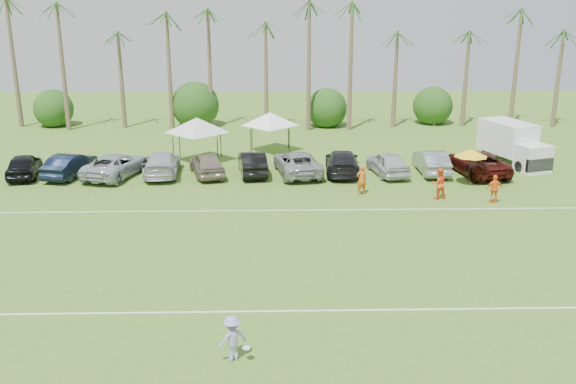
{
  "coord_description": "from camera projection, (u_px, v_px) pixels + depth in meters",
  "views": [
    {
      "loc": [
        1.01,
        -20.16,
        11.66
      ],
      "look_at": [
        1.82,
        12.32,
        1.6
      ],
      "focal_mm": 40.0,
      "sensor_mm": 36.0,
      "label": 1
    }
  ],
  "objects": [
    {
      "name": "box_truck",
      "position": [
        514.0,
        143.0,
        45.34
      ],
      "size": [
        3.83,
        6.12,
        2.96
      ],
      "rotation": [
        0.0,
        0.0,
        0.32
      ],
      "color": "white",
      "rests_on": "ground"
    },
    {
      "name": "palm_tree_9",
      "position": [
        463.0,
        33.0,
        56.92
      ],
      "size": [
        2.4,
        2.4,
        9.9
      ],
      "color": "brown",
      "rests_on": "ground"
    },
    {
      "name": "frisbee_player",
      "position": [
        232.0,
        338.0,
        21.14
      ],
      "size": [
        1.19,
        1.01,
        1.59
      ],
      "rotation": [
        0.0,
        0.0,
        3.64
      ],
      "color": "#9892CF",
      "rests_on": "ground"
    },
    {
      "name": "sideline_player_c",
      "position": [
        495.0,
        189.0,
        37.11
      ],
      "size": [
        0.99,
        0.42,
        1.69
      ],
      "primitive_type": "imported",
      "rotation": [
        0.0,
        0.0,
        3.15
      ],
      "color": "orange",
      "rests_on": "ground"
    },
    {
      "name": "palm_tree_10",
      "position": [
        519.0,
        23.0,
        56.79
      ],
      "size": [
        2.4,
        2.4,
        10.9
      ],
      "color": "brown",
      "rests_on": "ground"
    },
    {
      "name": "canopy_tent_right",
      "position": [
        270.0,
        112.0,
        48.6
      ],
      "size": [
        4.42,
        4.42,
        3.58
      ],
      "color": "black",
      "rests_on": "ground"
    },
    {
      "name": "palm_tree_7",
      "position": [
        351.0,
        13.0,
        56.18
      ],
      "size": [
        2.4,
        2.4,
        11.9
      ],
      "color": "brown",
      "rests_on": "ground"
    },
    {
      "name": "bush_tree_3",
      "position": [
        433.0,
        104.0,
        59.77
      ],
      "size": [
        4.0,
        4.0,
        4.0
      ],
      "color": "brown",
      "rests_on": "ground"
    },
    {
      "name": "palm_tree_5",
      "position": [
        260.0,
        33.0,
        56.5
      ],
      "size": [
        2.4,
        2.4,
        9.9
      ],
      "color": "brown",
      "rests_on": "ground"
    },
    {
      "name": "canopy_tent_left",
      "position": [
        197.0,
        118.0,
        45.49
      ],
      "size": [
        4.69,
        4.69,
        3.8
      ],
      "color": "black",
      "rests_on": "ground"
    },
    {
      "name": "bush_tree_1",
      "position": [
        196.0,
        105.0,
        59.25
      ],
      "size": [
        4.0,
        4.0,
        4.0
      ],
      "color": "brown",
      "rests_on": "ground"
    },
    {
      "name": "parked_car_10",
      "position": [
        477.0,
        163.0,
        43.12
      ],
      "size": [
        3.5,
        6.01,
        1.57
      ],
      "primitive_type": "imported",
      "rotation": [
        0.0,
        0.0,
        3.31
      ],
      "color": "#410F0B",
      "rests_on": "ground"
    },
    {
      "name": "palm_tree_0",
      "position": [
        10.0,
        44.0,
        56.23
      ],
      "size": [
        2.4,
        2.4,
        8.9
      ],
      "color": "brown",
      "rests_on": "ground"
    },
    {
      "name": "parked_car_5",
      "position": [
        252.0,
        163.0,
        43.11
      ],
      "size": [
        2.24,
        4.94,
        1.57
      ],
      "primitive_type": "imported",
      "rotation": [
        0.0,
        0.0,
        3.26
      ],
      "color": "black",
      "rests_on": "ground"
    },
    {
      "name": "field_lines",
      "position": [
        252.0,
        251.0,
        30.32
      ],
      "size": [
        80.0,
        12.1,
        0.01
      ],
      "color": "white",
      "rests_on": "ground"
    },
    {
      "name": "palm_tree_6",
      "position": [
        305.0,
        23.0,
        56.34
      ],
      "size": [
        2.4,
        2.4,
        10.9
      ],
      "color": "brown",
      "rests_on": "ground"
    },
    {
      "name": "palm_tree_4",
      "position": [
        215.0,
        43.0,
        56.66
      ],
      "size": [
        2.4,
        2.4,
        8.9
      ],
      "color": "brown",
      "rests_on": "ground"
    },
    {
      "name": "parked_car_8",
      "position": [
        388.0,
        163.0,
        43.01
      ],
      "size": [
        2.61,
        4.86,
        1.57
      ],
      "primitive_type": "imported",
      "rotation": [
        0.0,
        0.0,
        3.31
      ],
      "color": "silver",
      "rests_on": "ground"
    },
    {
      "name": "market_umbrella",
      "position": [
        471.0,
        153.0,
        40.26
      ],
      "size": [
        2.11,
        2.11,
        2.35
      ],
      "color": "black",
      "rests_on": "ground"
    },
    {
      "name": "palm_tree_3",
      "position": [
        168.0,
        13.0,
        55.8
      ],
      "size": [
        2.4,
        2.4,
        11.9
      ],
      "color": "brown",
      "rests_on": "ground"
    },
    {
      "name": "sideline_player_b",
      "position": [
        439.0,
        184.0,
        37.88
      ],
      "size": [
        0.99,
        0.82,
        1.87
      ],
      "primitive_type": "imported",
      "rotation": [
        0.0,
        0.0,
        3.27
      ],
      "color": "#FD561C",
      "rests_on": "ground"
    },
    {
      "name": "sideline_player_a",
      "position": [
        361.0,
        180.0,
        38.73
      ],
      "size": [
        0.77,
        0.61,
        1.83
      ],
      "primitive_type": "imported",
      "rotation": [
        0.0,
        0.0,
        3.44
      ],
      "color": "orange",
      "rests_on": "ground"
    },
    {
      "name": "bush_tree_0",
      "position": [
        55.0,
        106.0,
        58.94
      ],
      "size": [
        4.0,
        4.0,
        4.0
      ],
      "color": "brown",
      "rests_on": "ground"
    },
    {
      "name": "parked_car_2",
      "position": [
        115.0,
        165.0,
        42.56
      ],
      "size": [
        4.01,
        6.15,
        1.57
      ],
      "primitive_type": "imported",
      "rotation": [
        0.0,
        0.0,
        2.88
      ],
      "color": "#A8ACB3",
      "rests_on": "ground"
    },
    {
      "name": "palm_tree_2",
      "position": [
        123.0,
        23.0,
        55.96
      ],
      "size": [
        2.4,
        2.4,
        10.9
      ],
      "color": "brown",
      "rests_on": "ground"
    },
    {
      "name": "ground",
      "position": [
        245.0,
        338.0,
        22.68
      ],
      "size": [
        120.0,
        120.0,
        0.0
      ],
      "primitive_type": "plane",
      "color": "#466C20",
      "rests_on": "ground"
    },
    {
      "name": "parked_car_4",
      "position": [
        207.0,
        164.0,
        42.79
      ],
      "size": [
        3.02,
        4.95,
        1.57
      ],
      "primitive_type": "imported",
      "rotation": [
        0.0,
        0.0,
        3.41
      ],
      "color": "gray",
      "rests_on": "ground"
    },
    {
      "name": "parked_car_1",
      "position": [
        70.0,
        165.0,
        42.58
      ],
      "size": [
        2.68,
        5.02,
        1.57
      ],
      "primitive_type": "imported",
      "rotation": [
        0.0,
        0.0,
        2.92
      ],
      "color": "black",
      "rests_on": "ground"
    },
    {
      "name": "palm_tree_1",
      "position": [
        66.0,
        33.0,
        56.09
      ],
      "size": [
        2.4,
        2.4,
        9.9
      ],
      "color": "brown",
      "rests_on": "ground"
    },
    {
      "name": "bush_tree_2",
      "position": [
        326.0,
        105.0,
        59.53
      ],
      "size": [
        4.0,
        4.0,
        4.0
      ],
      "color": "brown",
      "rests_on": "ground"
    },
    {
      "name": "palm_tree_11",
      "position": [
        565.0,
        13.0,
        56.63
      ],
      "size": [
        2.4,
        2.4,
        11.9
      ],
      "color": "brown",
      "rests_on": "ground"
    },
    {
      "name": "parked_car_0",
      "position": [
        24.0,
        165.0,
        42.49
      ],
      "size": [
        2.67,
        4.88,
        1.57
      ],
      "primitive_type": "imported",
      "rotation": [
        0.0,
        0.0,
        3.33
      ],
      "color": "black",
      "rests_on": "ground"
    },
    {
      "name": "parked_car_9",
      "position": [
        431.0,
        162.0,
        43.4
      ],
      "size": [
        1.69,
        4.78,
        1.57
      ],
      "primitive_type": "imported",
      "rotation": [
        0.0,
        0.0,
        3.15
      ],
      "color": "slate",
      "rests_on": "ground"
    },
    {
      "name": "parked_car_6",
      "position": [
        297.0,
        163.0,
        43.07
      ],
      "size": [
        3.44,
        5.99,
        1.57
      ],
      "primitive_type": "imported",
      "rotation": [
        0.0,
        0.0,
        3.29
      ],
      "color": "#989898",
      "rests_on": "ground"
    },
    {
      "name": "parked_car_7",
      "position": [
        342.0,
        162.0,
        43.34
      ],
      "size": [
        2.56,
        5.55,
        1.57
      ],
      "primitive_type": "imported",
      "rotation": [
        0.0,
        0.0,
        3.08
      ],
      "color": "black",
      "rests_on": "ground"
    },
    {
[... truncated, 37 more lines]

